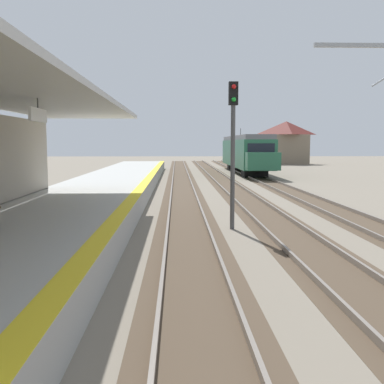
{
  "coord_description": "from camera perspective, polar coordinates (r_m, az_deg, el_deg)",
  "views": [
    {
      "loc": [
        1.51,
        -0.28,
        3.06
      ],
      "look_at": [
        1.82,
        8.72,
        2.1
      ],
      "focal_mm": 42.6,
      "sensor_mm": 36.0,
      "label": 1
    }
  ],
  "objects": [
    {
      "name": "track_pair_far_side",
      "position": [
        21.72,
        17.42,
        -2.17
      ],
      "size": [
        2.34,
        120.0,
        0.16
      ],
      "color": "#4C3D2D",
      "rests_on": "ground"
    },
    {
      "name": "rail_signal_post",
      "position": [
        16.2,
        5.15,
        6.53
      ],
      "size": [
        0.32,
        0.34,
        5.2
      ],
      "color": "#4C4C4C",
      "rests_on": "ground"
    },
    {
      "name": "distant_trackside_house",
      "position": [
        70.63,
        11.68,
        6.18
      ],
      "size": [
        6.6,
        5.28,
        6.4
      ],
      "color": "#7F705B",
      "rests_on": "ground"
    },
    {
      "name": "track_pair_nearest_platform",
      "position": [
        20.5,
        -0.83,
        -2.37
      ],
      "size": [
        2.34,
        120.0,
        0.16
      ],
      "color": "#4C3D2D",
      "rests_on": "ground"
    },
    {
      "name": "track_pair_middle",
      "position": [
        20.85,
        8.56,
        -2.29
      ],
      "size": [
        2.34,
        120.0,
        0.16
      ],
      "color": "#4C3D2D",
      "rests_on": "ground"
    },
    {
      "name": "approaching_train",
      "position": [
        47.8,
        6.74,
        4.98
      ],
      "size": [
        2.93,
        19.6,
        4.76
      ],
      "color": "#286647",
      "rests_on": "ground"
    },
    {
      "name": "station_platform",
      "position": [
        16.96,
        -15.61,
        -2.99
      ],
      "size": [
        5.0,
        80.0,
        0.91
      ],
      "color": "#A8A8A3",
      "rests_on": "ground"
    }
  ]
}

